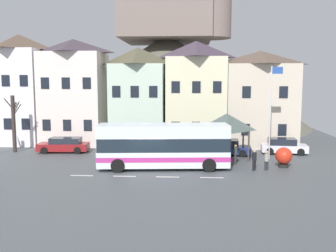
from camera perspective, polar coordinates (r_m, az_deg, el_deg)
name	(u,v)px	position (r m, az deg, el deg)	size (l,w,h in m)	color
ground_plane	(149,171)	(27.84, -2.91, -6.82)	(40.00, 60.00, 0.07)	#4B5154
townhouse_00	(21,89)	(43.10, -21.40, 5.24)	(5.45, 6.44, 11.41)	white
townhouse_01	(74,92)	(40.38, -13.99, 5.01)	(6.18, 5.25, 10.82)	silver
townhouse_02	(138,97)	(38.80, -4.50, 4.48)	(5.36, 5.06, 9.94)	silver
townhouse_03	(196,93)	(39.08, 4.25, 4.99)	(5.90, 6.41, 10.61)	beige
townhouse_04	(259,99)	(39.28, 13.69, 4.05)	(6.86, 5.58, 9.55)	beige
hilltop_castle	(167,77)	(57.50, -0.09, 7.49)	(42.05, 42.05, 21.66)	#5F5D4E
transit_bus	(163,146)	(28.16, -0.70, -3.10)	(9.90, 3.34, 3.34)	white
bus_shelter	(227,122)	(32.29, 8.88, 0.61)	(3.60, 3.60, 3.82)	#473D33
parked_car_00	(283,146)	(35.72, 17.07, -2.93)	(4.15, 2.14, 1.39)	silver
parked_car_01	(128,146)	(34.80, -6.03, -3.04)	(4.38, 2.16, 1.20)	white
parked_car_02	(225,147)	(33.97, 8.57, -3.21)	(4.61, 2.30, 1.37)	navy
parked_car_03	(64,145)	(36.06, -15.49, -2.80)	(4.64, 2.07, 1.36)	maroon
pedestrian_00	(254,158)	(28.33, 12.94, -4.80)	(0.33, 0.33, 1.54)	black
pedestrian_01	(266,159)	(28.68, 14.70, -4.90)	(0.32, 0.32, 1.47)	#2D2D38
pedestrian_02	(236,154)	(30.24, 10.20, -4.14)	(0.32, 0.35, 1.56)	#38332D
public_bench	(214,147)	(35.03, 6.97, -3.20)	(1.77, 0.48, 0.87)	#33473D
flagpole	(271,106)	(32.42, 15.41, 2.90)	(0.95, 0.10, 7.76)	silver
harbour_buoy	(284,156)	(30.02, 17.13, -4.42)	(1.28, 1.28, 1.53)	black
bare_tree_01	(14,123)	(37.38, -22.34, 0.45)	(1.38, 0.92, 5.24)	#382D28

